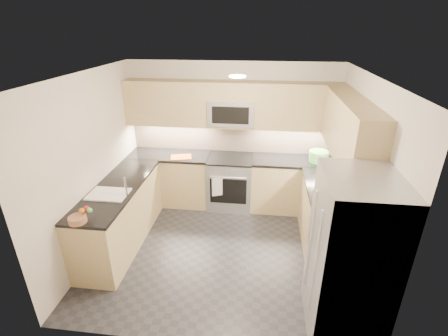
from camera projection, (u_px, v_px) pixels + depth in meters
floor at (221, 248)px, 4.82m from camera, size 3.60×3.20×0.00m
ceiling at (220, 75)px, 3.79m from camera, size 3.60×3.20×0.02m
wall_back at (232, 134)px, 5.76m from camera, size 3.60×0.02×2.50m
wall_front at (198, 247)px, 2.86m from camera, size 3.60×0.02×2.50m
wall_left at (93, 165)px, 4.50m from camera, size 0.02×3.20×2.50m
wall_right at (361, 179)px, 4.11m from camera, size 0.02×3.20×2.50m
base_cab_back_left at (171, 179)px, 5.93m from camera, size 1.42×0.60×0.90m
base_cab_back_right at (292, 185)px, 5.69m from camera, size 1.42×0.60×0.90m
base_cab_right at (327, 224)px, 4.61m from camera, size 0.60×1.70×0.90m
base_cab_peninsula at (121, 216)px, 4.80m from camera, size 0.60×2.00×0.90m
countertop_back_left at (169, 155)px, 5.74m from camera, size 1.42×0.63×0.04m
countertop_back_right at (294, 161)px, 5.50m from camera, size 1.42×0.63×0.04m
countertop_right at (331, 195)px, 4.41m from camera, size 0.63×1.70×0.04m
countertop_peninsula at (116, 188)px, 4.60m from camera, size 0.63×2.00×0.04m
upper_cab_back at (232, 104)px, 5.36m from camera, size 3.60×0.35×0.75m
upper_cab_right at (349, 128)px, 4.14m from camera, size 0.35×1.95×0.75m
backsplash_back at (232, 137)px, 5.77m from camera, size 3.60×0.01×0.51m
backsplash_right at (352, 168)px, 4.54m from camera, size 0.01×2.30×0.51m
gas_range at (230, 182)px, 5.79m from camera, size 0.76×0.65×0.91m
range_cooktop at (230, 159)px, 5.60m from camera, size 0.76×0.65×0.03m
oven_door_glass at (228, 191)px, 5.49m from camera, size 0.62×0.02×0.45m
oven_handle at (228, 178)px, 5.36m from camera, size 0.60×0.02×0.02m
microwave at (232, 112)px, 5.39m from camera, size 0.76×0.40×0.40m
microwave_door at (230, 115)px, 5.20m from camera, size 0.60×0.01×0.28m
refrigerator at (350, 258)px, 3.25m from camera, size 0.70×0.90×1.80m
fridge_handle_left at (315, 264)px, 3.11m from camera, size 0.02×0.02×1.20m
fridge_handle_right at (310, 241)px, 3.43m from camera, size 0.02×0.02×1.20m
sink_basin at (109, 199)px, 4.39m from camera, size 0.52×0.38×0.16m
faucet at (126, 187)px, 4.28m from camera, size 0.03×0.03×0.28m
utensil_bowl at (318, 156)px, 5.39m from camera, size 0.42×0.42×0.18m
cutting_board at (181, 157)px, 5.58m from camera, size 0.40×0.32×0.01m
fruit_basket at (78, 219)px, 3.75m from camera, size 0.24×0.24×0.07m
fruit_apple at (86, 209)px, 3.82m from camera, size 0.07×0.07×0.07m
fruit_pear at (90, 210)px, 3.79m from camera, size 0.06×0.06×0.06m
dish_towel_check at (217, 187)px, 5.43m from camera, size 0.17×0.08×0.34m
fruit_orange at (82, 211)px, 3.78m from camera, size 0.07×0.07×0.07m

